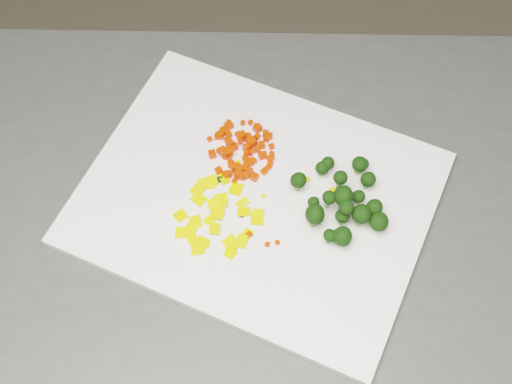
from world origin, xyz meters
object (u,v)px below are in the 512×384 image
object	(u,v)px
pepper_pile	(216,214)
broccoli_pile	(341,193)
carrot_pile	(239,146)
counter_block	(280,328)
cutting_board	(256,198)

from	to	relation	value
pepper_pile	broccoli_pile	bearing A→B (deg)	-8.73
carrot_pile	pepper_pile	bearing A→B (deg)	-121.86
carrot_pile	pepper_pile	distance (m)	0.10
counter_block	broccoli_pile	world-z (taller)	broccoli_pile
carrot_pile	broccoli_pile	world-z (taller)	broccoli_pile
counter_block	pepper_pile	world-z (taller)	pepper_pile
broccoli_pile	carrot_pile	bearing A→B (deg)	132.66
broccoli_pile	pepper_pile	bearing A→B (deg)	171.27
cutting_board	carrot_pile	bearing A→B (deg)	92.28
counter_block	broccoli_pile	bearing A→B (deg)	-4.51
counter_block	broccoli_pile	xyz separation A→B (m)	(0.07, -0.01, 0.49)
pepper_pile	broccoli_pile	world-z (taller)	broccoli_pile
carrot_pile	broccoli_pile	distance (m)	0.15
counter_block	carrot_pile	xyz separation A→B (m)	(-0.04, 0.11, 0.48)
counter_block	pepper_pile	xyz separation A→B (m)	(-0.09, 0.02, 0.47)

